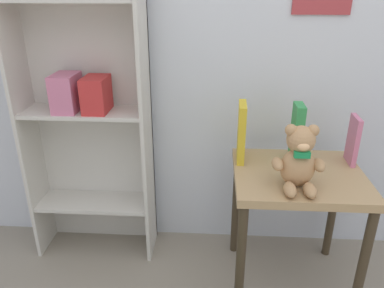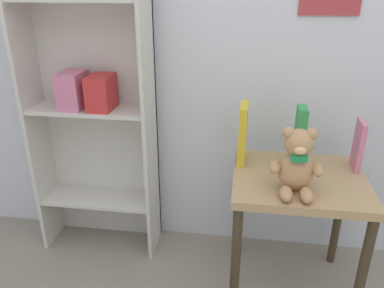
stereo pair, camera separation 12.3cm
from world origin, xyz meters
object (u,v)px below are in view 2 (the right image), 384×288
Objects in this scene: bookshelf_side at (91,89)px; teddy_bear at (297,163)px; display_table at (297,197)px; book_standing_yellow at (243,134)px; book_standing_pink at (358,145)px; book_standing_green at (300,136)px.

teddy_bear is at bearing -20.72° from bookshelf_side.
book_standing_yellow reaches higher than display_table.
teddy_bear is at bearing -107.37° from display_table.
book_standing_yellow is (-0.25, 0.12, 0.23)m from display_table.
bookshelf_side reaches higher than teddy_bear.
book_standing_yellow reaches higher than book_standing_pink.
book_standing_green is (0.99, -0.11, -0.15)m from bookshelf_side.
teddy_bear is 1.20× the size of book_standing_pink.
bookshelf_side is 7.16× the size of book_standing_pink.
display_table is at bearing -13.61° from bookshelf_side.
teddy_bear is at bearing -137.55° from book_standing_pink.
book_standing_green reaches higher than teddy_bear.
teddy_bear is 0.32m from book_standing_yellow.
book_standing_green is (0.04, 0.25, 0.01)m from teddy_bear.
display_table is 2.28× the size of teddy_bear.
book_standing_green is at bearing 81.41° from teddy_bear.
display_table is 0.36m from book_standing_yellow.
display_table is 2.24× the size of book_standing_green.
book_standing_pink is (0.25, -0.01, -0.02)m from book_standing_green.
bookshelf_side is 0.77m from book_standing_yellow.
bookshelf_side is 1.01m from book_standing_green.
book_standing_pink is (1.24, -0.12, -0.17)m from bookshelf_side.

